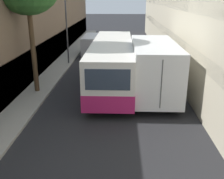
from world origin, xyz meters
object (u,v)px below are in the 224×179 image
object	(u,v)px
panel_van	(93,44)
street_lamp	(65,4)
box_truck	(152,65)
bus	(112,63)

from	to	relation	value
panel_van	street_lamp	bearing A→B (deg)	-112.03
box_truck	panel_van	xyz separation A→B (m)	(-4.65, 10.60, -0.62)
bus	box_truck	xyz separation A→B (m)	(2.41, -0.95, 0.14)
bus	street_lamp	xyz separation A→B (m)	(-3.93, 5.46, 3.39)
box_truck	panel_van	size ratio (longest dim) A/B	1.87
bus	box_truck	bearing A→B (deg)	-21.40
box_truck	street_lamp	size ratio (longest dim) A/B	1.24
box_truck	panel_van	distance (m)	11.59
bus	street_lamp	world-z (taller)	street_lamp
bus	panel_van	bearing A→B (deg)	103.02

